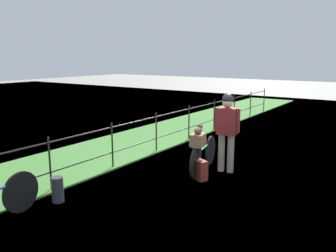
{
  "coord_description": "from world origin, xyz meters",
  "views": [
    {
      "loc": [
        -6.28,
        -3.01,
        2.44
      ],
      "look_at": [
        0.06,
        1.3,
        0.9
      ],
      "focal_mm": 37.43,
      "sensor_mm": 36.0,
      "label": 1
    }
  ],
  "objects_px": {
    "bicycle_main": "(203,155)",
    "backpack_on_paving": "(200,170)",
    "mooring_bollard": "(58,190)",
    "cyclist_person": "(227,126)",
    "wooden_crate": "(198,140)",
    "terrier_dog": "(199,130)"
  },
  "relations": [
    {
      "from": "bicycle_main",
      "to": "backpack_on_paving",
      "type": "bearing_deg",
      "value": -157.14
    },
    {
      "from": "backpack_on_paving",
      "to": "mooring_bollard",
      "type": "distance_m",
      "value": 2.74
    },
    {
      "from": "cyclist_person",
      "to": "backpack_on_paving",
      "type": "bearing_deg",
      "value": 165.32
    },
    {
      "from": "bicycle_main",
      "to": "mooring_bollard",
      "type": "bearing_deg",
      "value": 155.9
    },
    {
      "from": "wooden_crate",
      "to": "mooring_bollard",
      "type": "height_order",
      "value": "wooden_crate"
    },
    {
      "from": "bicycle_main",
      "to": "backpack_on_paving",
      "type": "relative_size",
      "value": 4.17
    },
    {
      "from": "terrier_dog",
      "to": "bicycle_main",
      "type": "bearing_deg",
      "value": 10.95
    },
    {
      "from": "wooden_crate",
      "to": "mooring_bollard",
      "type": "bearing_deg",
      "value": 151.43
    },
    {
      "from": "wooden_crate",
      "to": "cyclist_person",
      "type": "relative_size",
      "value": 0.21
    },
    {
      "from": "cyclist_person",
      "to": "mooring_bollard",
      "type": "distance_m",
      "value": 3.58
    },
    {
      "from": "bicycle_main",
      "to": "wooden_crate",
      "type": "distance_m",
      "value": 0.57
    },
    {
      "from": "cyclist_person",
      "to": "mooring_bollard",
      "type": "height_order",
      "value": "cyclist_person"
    },
    {
      "from": "cyclist_person",
      "to": "mooring_bollard",
      "type": "bearing_deg",
      "value": 151.44
    },
    {
      "from": "terrier_dog",
      "to": "backpack_on_paving",
      "type": "xyz_separation_m",
      "value": [
        -0.16,
        -0.15,
        -0.78
      ]
    },
    {
      "from": "bicycle_main",
      "to": "wooden_crate",
      "type": "bearing_deg",
      "value": -169.05
    },
    {
      "from": "terrier_dog",
      "to": "backpack_on_paving",
      "type": "relative_size",
      "value": 0.81
    },
    {
      "from": "backpack_on_paving",
      "to": "wooden_crate",
      "type": "bearing_deg",
      "value": 161.19
    },
    {
      "from": "bicycle_main",
      "to": "cyclist_person",
      "type": "height_order",
      "value": "cyclist_person"
    },
    {
      "from": "bicycle_main",
      "to": "mooring_bollard",
      "type": "height_order",
      "value": "bicycle_main"
    },
    {
      "from": "cyclist_person",
      "to": "mooring_bollard",
      "type": "xyz_separation_m",
      "value": [
        -3.07,
        1.67,
        -0.78
      ]
    },
    {
      "from": "wooden_crate",
      "to": "terrier_dog",
      "type": "height_order",
      "value": "terrier_dog"
    },
    {
      "from": "wooden_crate",
      "to": "terrier_dog",
      "type": "distance_m",
      "value": 0.2
    }
  ]
}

